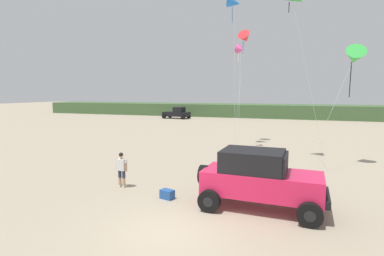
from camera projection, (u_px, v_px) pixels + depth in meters
name	position (u px, v px, depth m)	size (l,w,h in m)	color
ground_plane	(170.00, 231.00, 9.65)	(220.00, 220.00, 0.00)	tan
dune_ridge	(264.00, 111.00, 54.88)	(90.00, 8.18, 2.29)	#426038
jeep	(260.00, 178.00, 11.39)	(4.90, 2.54, 2.26)	#EA2151
person_watching	(122.00, 168.00, 13.99)	(0.62, 0.32, 1.67)	tan
cooler_box	(167.00, 194.00, 12.56)	(0.56, 0.36, 0.38)	#23519E
distant_pickup	(177.00, 113.00, 51.42)	(4.78, 2.85, 1.98)	black
kite_blue_swept	(355.00, 57.00, 17.69)	(3.45, 4.86, 7.38)	green
kite_purple_stunt	(234.00, 3.00, 23.52)	(1.31, 2.27, 12.07)	blue
kite_black_sled	(245.00, 38.00, 25.99)	(1.21, 5.20, 9.86)	red
kite_green_box	(240.00, 49.00, 22.86)	(1.09, 4.24, 8.16)	#E04C93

